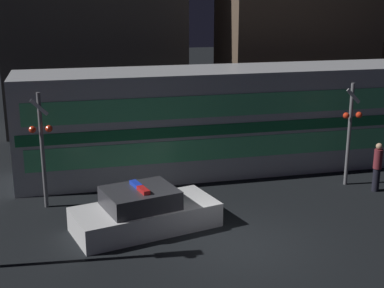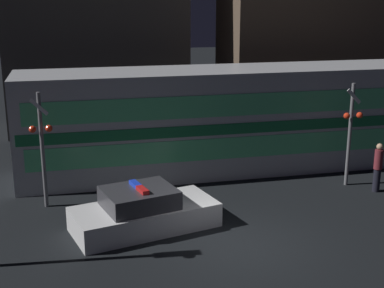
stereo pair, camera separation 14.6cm
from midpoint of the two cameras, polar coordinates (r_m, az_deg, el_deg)
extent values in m
plane|color=black|center=(15.53, 5.12, -10.62)|extent=(120.00, 120.00, 0.00)
cube|color=#B7BABF|center=(21.54, 3.99, 2.63)|extent=(16.41, 3.12, 4.10)
cube|color=#19723F|center=(20.08, 5.31, 1.66)|extent=(16.08, 0.03, 0.41)
cube|color=#59D88C|center=(20.27, 5.26, -0.37)|extent=(15.59, 0.02, 0.82)
cube|color=#59D88C|center=(19.89, 5.37, 4.18)|extent=(15.59, 0.02, 0.82)
cube|color=silver|center=(16.39, -4.78, -7.75)|extent=(4.65, 2.90, 0.74)
cube|color=#333338|center=(16.09, -5.40, -5.73)|extent=(2.41, 2.13, 0.56)
cube|color=red|center=(15.72, -5.04, -4.92)|extent=(0.33, 0.61, 0.12)
cube|color=blue|center=(16.22, -5.81, -4.28)|extent=(0.33, 0.61, 0.12)
cylinder|color=black|center=(20.43, 19.28, -3.66)|extent=(0.26, 0.26, 0.85)
cylinder|color=maroon|center=(20.20, 19.48, -1.56)|extent=(0.30, 0.30, 0.71)
sphere|color=tan|center=(20.08, 19.60, -0.28)|extent=(0.23, 0.23, 0.23)
cylinder|color=slate|center=(20.39, 16.66, 0.90)|extent=(0.13, 0.13, 3.83)
sphere|color=red|center=(19.98, 16.38, 2.90)|extent=(0.23, 0.23, 0.23)
sphere|color=red|center=(20.24, 17.64, 2.95)|extent=(0.23, 0.23, 0.23)
cube|color=white|center=(20.02, 17.10, 4.88)|extent=(0.58, 0.03, 0.58)
cylinder|color=slate|center=(18.11, -15.43, -0.72)|extent=(0.13, 0.13, 3.89)
sphere|color=red|center=(17.79, -16.44, 1.52)|extent=(0.23, 0.23, 0.23)
sphere|color=red|center=(17.77, -14.80, 1.62)|extent=(0.23, 0.23, 0.23)
cube|color=white|center=(17.68, -15.78, 3.81)|extent=(0.58, 0.03, 0.58)
cube|color=#47423D|center=(29.03, -10.17, 12.30)|extent=(9.15, 4.84, 10.69)
cube|color=brown|center=(29.74, 11.38, 12.38)|extent=(7.90, 4.26, 10.76)
camera|label=1|loc=(0.07, -89.78, 0.06)|focal=50.00mm
camera|label=2|loc=(0.07, 90.22, -0.06)|focal=50.00mm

